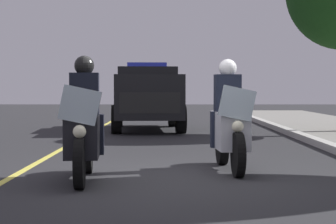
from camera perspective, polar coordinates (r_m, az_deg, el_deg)
The scene contains 5 objects.
ground_plane at distance 8.68m, azimuth -0.02°, elevation -6.17°, with size 80.00×80.00×0.00m, color #28282B.
lane_stripe_center at distance 8.97m, azimuth -14.44°, elevation -5.94°, with size 48.00×0.12×0.01m, color #E0D14C.
police_motorcycle_lead_left at distance 8.54m, azimuth -7.79°, elevation -1.61°, with size 2.14×0.61×1.72m.
police_motorcycle_lead_right at distance 9.53m, azimuth 5.69°, elevation -1.20°, with size 2.14×0.61×1.72m.
police_suv at distance 18.80m, azimuth -1.95°, elevation 1.60°, with size 5.02×2.34×2.05m.
Camera 1 is at (8.59, 0.04, 1.26)m, focal length 66.06 mm.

